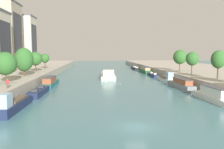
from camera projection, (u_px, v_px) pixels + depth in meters
The scene contains 24 objects.
ground_plane at pixel (137, 127), 26.72m from camera, with size 400.00×400.00×0.00m, color teal.
quay_left at pixel (2, 74), 78.11m from camera, with size 36.00×170.00×2.56m, color #B7AD9E.
quay_right at pixel (206, 72), 84.15m from camera, with size 36.00×170.00×2.56m, color #B7AD9E.
barge_midriver at pixel (108, 75), 78.33m from camera, with size 5.66×22.28×3.13m.
wake_behind_barge at pixel (111, 83), 64.55m from camera, with size 5.59×6.03×0.03m.
moored_boat_left_near at pixel (14, 104), 34.08m from camera, with size 2.19×11.51×3.22m.
moored_boat_left_second at pixel (39, 92), 47.07m from camera, with size 2.46×11.04×2.26m.
moored_boat_left_upstream at pixel (50, 82), 59.28m from camera, with size 2.71×13.17×2.43m.
moored_boat_right_lone at pixel (213, 95), 40.82m from camera, with size 2.52×12.03×2.64m.
moored_boat_right_end at pixel (181, 84), 54.86m from camera, with size 2.52×12.69×2.50m.
moored_boat_right_second at pixel (166, 79), 67.73m from camera, with size 2.38×10.88×3.08m.
moored_boat_right_near at pixel (153, 75), 81.95m from camera, with size 1.98×10.96×2.10m.
moored_boat_right_gap_after at pixel (145, 70), 96.55m from camera, with size 2.93×16.06×2.56m.
moored_boat_right_upstream at pixel (135, 68), 115.26m from camera, with size 2.87×14.36×2.14m.
tree_left_end_of_row at pixel (5, 64), 45.29m from camera, with size 4.41×4.41×6.33m.
tree_left_past_mid at pixel (24, 60), 58.47m from camera, with size 4.75×4.75×7.38m.
tree_left_far at pixel (35, 59), 71.82m from camera, with size 4.11×4.11×6.35m.
tree_left_nearest at pixel (45, 58), 84.35m from camera, with size 3.21×3.21×5.66m.
tree_right_far at pixel (218, 60), 52.38m from camera, with size 3.32×3.32×6.70m.
tree_right_past_mid at pixel (192, 59), 63.98m from camera, with size 3.50×3.50×6.36m.
tree_right_third at pixel (180, 57), 75.21m from camera, with size 4.40×4.40×6.98m.
building_left_tall at pixel (2, 36), 80.54m from camera, with size 11.47×11.91×23.94m.
building_left_corner at pixel (17, 41), 96.73m from camera, with size 14.64×10.51×21.59m.
person_on_quay at pixel (7, 83), 39.37m from camera, with size 0.45×0.36×1.62m.
Camera 1 is at (-5.04, -25.63, 8.89)m, focal length 36.17 mm.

